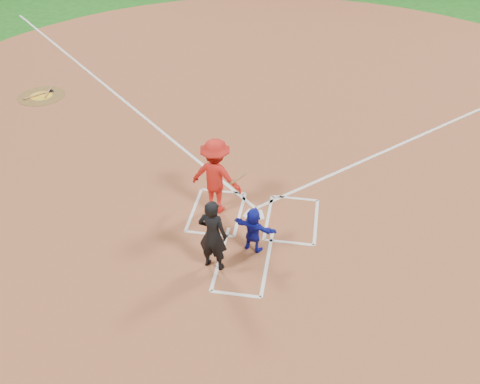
% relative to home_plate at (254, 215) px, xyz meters
% --- Properties ---
extents(ground, '(120.00, 120.00, 0.00)m').
position_rel_home_plate_xyz_m(ground, '(0.00, 0.00, -0.02)').
color(ground, '#175916').
rests_on(ground, ground).
extents(home_plate_dirt, '(28.00, 28.00, 0.01)m').
position_rel_home_plate_xyz_m(home_plate_dirt, '(0.00, 6.00, -0.01)').
color(home_plate_dirt, brown).
rests_on(home_plate_dirt, ground).
extents(home_plate, '(0.60, 0.60, 0.02)m').
position_rel_home_plate_xyz_m(home_plate, '(0.00, 0.00, 0.00)').
color(home_plate, white).
rests_on(home_plate, home_plate_dirt).
extents(on_deck_circle, '(1.70, 1.70, 0.01)m').
position_rel_home_plate_xyz_m(on_deck_circle, '(-8.69, 5.74, -0.00)').
color(on_deck_circle, brown).
rests_on(on_deck_circle, home_plate_dirt).
extents(on_deck_logo, '(0.80, 0.80, 0.00)m').
position_rel_home_plate_xyz_m(on_deck_logo, '(-8.69, 5.74, 0.00)').
color(on_deck_logo, gold).
rests_on(on_deck_logo, on_deck_circle).
extents(on_deck_bat_a, '(0.25, 0.83, 0.06)m').
position_rel_home_plate_xyz_m(on_deck_bat_a, '(-8.54, 5.99, 0.03)').
color(on_deck_bat_a, '#A76A3D').
rests_on(on_deck_bat_a, on_deck_circle).
extents(on_deck_bat_b, '(0.57, 0.70, 0.06)m').
position_rel_home_plate_xyz_m(on_deck_bat_b, '(-8.89, 5.64, 0.03)').
color(on_deck_bat_b, '#A46C3C').
rests_on(on_deck_bat_b, on_deck_circle).
extents(bat_weight_donut, '(0.19, 0.19, 0.05)m').
position_rel_home_plate_xyz_m(bat_weight_donut, '(-8.49, 6.14, 0.03)').
color(bat_weight_donut, black).
rests_on(bat_weight_donut, on_deck_circle).
extents(catcher, '(1.14, 0.65, 1.17)m').
position_rel_home_plate_xyz_m(catcher, '(0.16, -1.28, 0.58)').
color(catcher, '#151CAA').
rests_on(catcher, home_plate_dirt).
extents(umpire, '(0.74, 0.55, 1.83)m').
position_rel_home_plate_xyz_m(umpire, '(-0.64, -2.00, 0.91)').
color(umpire, black).
rests_on(umpire, home_plate_dirt).
extents(chalk_markings, '(28.35, 17.32, 0.01)m').
position_rel_home_plate_xyz_m(chalk_markings, '(0.00, 5.29, -0.01)').
color(chalk_markings, white).
rests_on(chalk_markings, home_plate_dirt).
extents(batter_at_plate, '(1.47, 1.08, 2.06)m').
position_rel_home_plate_xyz_m(batter_at_plate, '(-1.00, 0.11, 1.02)').
color(batter_at_plate, red).
rests_on(batter_at_plate, home_plate_dirt).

